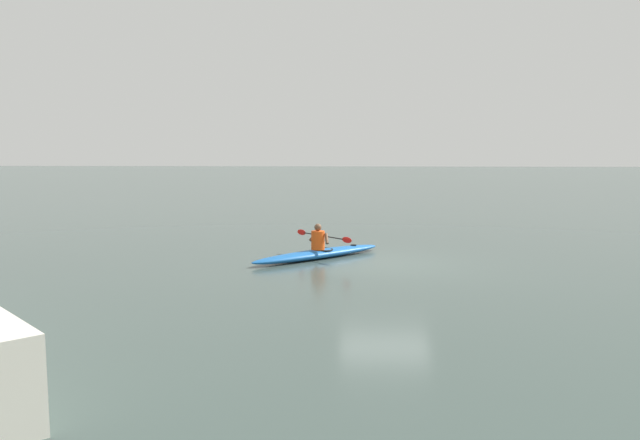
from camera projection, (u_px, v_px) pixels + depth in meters
name	position (u px, v px, depth m)	size (l,w,h in m)	color
ground_plane	(385.00, 263.00, 17.79)	(160.00, 160.00, 0.00)	#384742
kayak	(318.00, 254.00, 18.55)	(3.87, 3.61, 0.26)	#1959A5
kayaker	(318.00, 239.00, 18.50)	(1.69, 1.84, 0.76)	#E04C14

